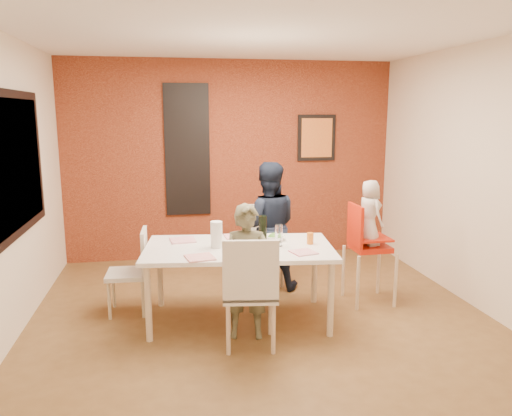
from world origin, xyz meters
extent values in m
plane|color=brown|center=(0.00, 0.00, 0.00)|extent=(4.50, 4.50, 0.00)
cube|color=white|center=(0.00, 0.00, 2.70)|extent=(4.50, 4.50, 0.02)
cube|color=#F2E3C8|center=(0.00, 2.25, 1.35)|extent=(4.50, 0.02, 2.70)
cube|color=#F2E3C8|center=(0.00, -2.25, 1.35)|extent=(4.50, 0.02, 2.70)
cube|color=#F2E3C8|center=(-2.25, 0.00, 1.35)|extent=(0.02, 4.50, 2.70)
cube|color=#F2E3C8|center=(2.25, 0.00, 1.35)|extent=(0.02, 4.50, 2.70)
cube|color=maroon|center=(0.00, 2.23, 1.35)|extent=(4.50, 0.02, 2.70)
cube|color=black|center=(-2.22, 0.20, 1.55)|extent=(0.05, 1.70, 1.30)
cube|color=black|center=(-2.21, 0.20, 1.55)|extent=(0.02, 1.55, 1.15)
cube|color=silver|center=(-0.60, 2.21, 1.50)|extent=(0.55, 0.03, 1.70)
cube|color=black|center=(-0.60, 2.21, 1.50)|extent=(0.60, 0.03, 1.76)
cube|color=black|center=(1.20, 2.21, 1.65)|extent=(0.54, 0.03, 0.64)
cube|color=orange|center=(1.20, 2.19, 1.65)|extent=(0.44, 0.01, 0.54)
cube|color=white|center=(-0.22, -0.01, 0.72)|extent=(1.88, 1.18, 0.04)
cylinder|color=beige|center=(-1.07, -0.33, 0.35)|extent=(0.06, 0.06, 0.70)
cylinder|color=beige|center=(-0.98, 0.49, 0.35)|extent=(0.06, 0.06, 0.70)
cylinder|color=beige|center=(0.54, -0.52, 0.35)|extent=(0.06, 0.06, 0.70)
cylinder|color=beige|center=(0.63, 0.31, 0.35)|extent=(0.06, 0.06, 0.70)
cube|color=silver|center=(-0.20, -0.55, 0.47)|extent=(0.52, 0.52, 0.05)
cube|color=silver|center=(-0.23, -0.75, 0.73)|extent=(0.46, 0.10, 0.52)
cylinder|color=beige|center=(0.01, -0.39, 0.23)|extent=(0.04, 0.04, 0.45)
cylinder|color=beige|center=(-0.04, -0.76, 0.23)|extent=(0.04, 0.04, 0.45)
cylinder|color=beige|center=(-0.36, -0.34, 0.23)|extent=(0.04, 0.04, 0.45)
cylinder|color=beige|center=(-0.41, -0.71, 0.23)|extent=(0.04, 0.04, 0.45)
cube|color=white|center=(0.23, 1.00, 0.44)|extent=(0.44, 0.44, 0.05)
cube|color=white|center=(0.23, 1.19, 0.68)|extent=(0.43, 0.05, 0.48)
cylinder|color=beige|center=(0.05, 0.83, 0.21)|extent=(0.03, 0.03, 0.42)
cylinder|color=beige|center=(0.06, 1.18, 0.21)|extent=(0.03, 0.03, 0.42)
cylinder|color=beige|center=(0.40, 0.82, 0.21)|extent=(0.03, 0.03, 0.42)
cylinder|color=beige|center=(0.41, 1.16, 0.21)|extent=(0.03, 0.03, 0.42)
cube|color=silver|center=(-1.30, 0.37, 0.41)|extent=(0.41, 0.41, 0.05)
cube|color=silver|center=(-1.12, 0.36, 0.63)|extent=(0.05, 0.40, 0.45)
cylinder|color=#C1B18F|center=(-1.46, 0.54, 0.19)|extent=(0.03, 0.03, 0.39)
cylinder|color=#C1B18F|center=(-1.14, 0.53, 0.19)|extent=(0.03, 0.03, 0.39)
cylinder|color=#C1B18F|center=(-1.47, 0.21, 0.19)|extent=(0.03, 0.03, 0.39)
cylinder|color=#C1B18F|center=(-1.15, 0.20, 0.19)|extent=(0.03, 0.03, 0.39)
cube|color=red|center=(1.21, 0.23, 0.60)|extent=(0.38, 0.38, 0.05)
cube|color=red|center=(1.04, 0.23, 0.85)|extent=(0.04, 0.37, 0.44)
cube|color=red|center=(1.21, 0.23, 0.70)|extent=(0.38, 0.38, 0.02)
cylinder|color=beige|center=(1.42, 0.03, 0.29)|extent=(0.03, 0.03, 0.57)
cylinder|color=beige|center=(1.01, 0.02, 0.29)|extent=(0.03, 0.03, 0.57)
cylinder|color=beige|center=(1.42, 0.44, 0.29)|extent=(0.03, 0.03, 0.57)
cylinder|color=beige|center=(1.00, 0.43, 0.29)|extent=(0.03, 0.03, 0.57)
imported|color=brown|center=(-0.20, -0.39, 0.61)|extent=(0.49, 0.37, 1.22)
imported|color=black|center=(0.23, 0.84, 0.73)|extent=(0.79, 0.65, 1.46)
imported|color=beige|center=(1.19, 0.23, 0.97)|extent=(0.30, 0.38, 0.69)
cube|color=white|center=(-0.61, -0.33, 0.75)|extent=(0.28, 0.28, 0.01)
cube|color=white|center=(-0.21, 0.37, 0.75)|extent=(0.22, 0.22, 0.01)
cube|color=white|center=(0.33, -0.33, 0.75)|extent=(0.25, 0.25, 0.01)
cube|color=white|center=(-0.74, 0.30, 0.75)|extent=(0.27, 0.27, 0.01)
imported|color=silver|center=(-0.15, -0.11, 0.77)|extent=(0.22, 0.22, 0.05)
imported|color=white|center=(0.17, 0.17, 0.77)|extent=(0.23, 0.23, 0.05)
cylinder|color=black|center=(0.01, -0.02, 0.89)|extent=(0.08, 0.08, 0.29)
cylinder|color=white|center=(-0.30, -0.25, 0.84)|extent=(0.07, 0.07, 0.20)
cylinder|color=white|center=(0.16, -0.06, 0.85)|extent=(0.07, 0.07, 0.21)
cylinder|color=white|center=(-0.43, -0.01, 0.87)|extent=(0.11, 0.11, 0.25)
cylinder|color=red|center=(-0.18, -0.03, 0.80)|extent=(0.03, 0.03, 0.12)
cylinder|color=#386F25|center=(-0.11, -0.02, 0.80)|extent=(0.03, 0.03, 0.13)
cylinder|color=brown|center=(-0.16, 0.07, 0.80)|extent=(0.03, 0.03, 0.12)
cylinder|color=orange|center=(0.47, -0.04, 0.80)|extent=(0.06, 0.06, 0.11)
camera|label=1|loc=(-0.86, -4.57, 2.00)|focal=35.00mm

